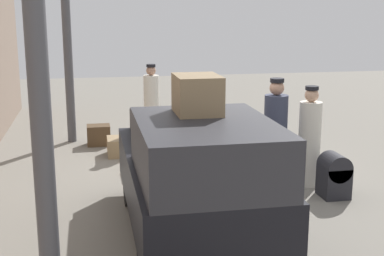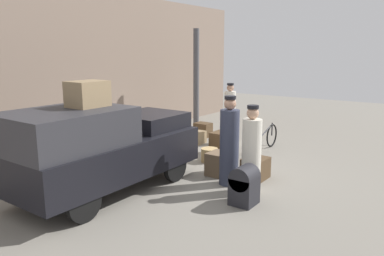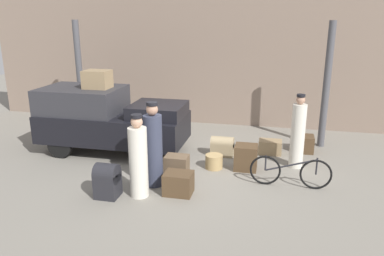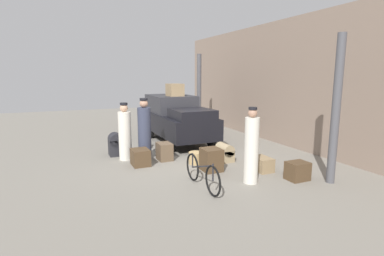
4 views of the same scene
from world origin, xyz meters
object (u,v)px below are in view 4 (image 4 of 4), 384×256
truck (177,117)px  trunk_on_truck_roof (175,90)px  porter_standing_middle (251,148)px  trunk_large_brown (164,151)px  porter_lifting_near_truck (125,134)px  suitcase_tan_flat (116,144)px  suitcase_black_upright (211,160)px  bicycle (202,173)px  trunk_wicker_pale (140,157)px  suitcase_small_leather (297,171)px  wicker_basket (196,158)px  conductor_in_dark_uniform (144,131)px  trunk_umber_medium (262,164)px  trunk_barrel_dark (225,152)px

truck → trunk_on_truck_roof: size_ratio=5.83×
porter_standing_middle → trunk_large_brown: (-2.69, -1.26, -0.58)m
porter_lifting_near_truck → suitcase_tan_flat: (-0.62, -0.18, -0.42)m
trunk_on_truck_roof → suitcase_black_upright: bearing=-6.7°
bicycle → trunk_wicker_pale: bearing=-159.4°
suitcase_tan_flat → suitcase_black_upright: size_ratio=1.19×
truck → suitcase_black_upright: truck is taller
trunk_wicker_pale → suitcase_black_upright: 2.05m
trunk_large_brown → suitcase_small_leather: size_ratio=1.03×
wicker_basket → porter_lifting_near_truck: 2.27m
conductor_in_dark_uniform → trunk_large_brown: bearing=52.6°
trunk_umber_medium → suitcase_black_upright: (-0.55, -1.24, 0.12)m
truck → suitcase_tan_flat: (1.12, -2.54, -0.57)m
suitcase_black_upright → trunk_on_truck_roof: size_ratio=0.91×
wicker_basket → conductor_in_dark_uniform: bearing=-133.0°
wicker_basket → trunk_umber_medium: (1.31, 1.35, 0.01)m
trunk_on_truck_roof → porter_lifting_near_truck: bearing=-50.1°
trunk_large_brown → porter_standing_middle: bearing=25.0°
wicker_basket → trunk_large_brown: bearing=-136.4°
bicycle → truck: bearing=165.4°
trunk_wicker_pale → trunk_on_truck_roof: 3.86m
suitcase_black_upright → suitcase_small_leather: suitcase_black_upright is taller
suitcase_small_leather → porter_standing_middle: bearing=-104.7°
trunk_on_truck_roof → trunk_wicker_pale: bearing=-37.4°
trunk_wicker_pale → suitcase_black_upright: bearing=52.3°
suitcase_black_upright → trunk_large_brown: bearing=-151.5°
porter_lifting_near_truck → suitcase_black_upright: 2.81m
trunk_large_brown → suitcase_small_leather: bearing=38.9°
trunk_umber_medium → suitcase_tan_flat: bearing=-133.9°
trunk_wicker_pale → suitcase_black_upright: (1.26, 1.62, 0.07)m
conductor_in_dark_uniform → trunk_barrel_dark: 2.52m
trunk_umber_medium → trunk_on_truck_roof: bearing=-170.4°
suitcase_tan_flat → suitcase_small_leather: size_ratio=1.42×
wicker_basket → suitcase_tan_flat: size_ratio=0.58×
truck → trunk_umber_medium: (4.31, 0.77, -0.75)m
trunk_large_brown → suitcase_black_upright: (1.51, 0.82, 0.04)m
conductor_in_dark_uniform → trunk_on_truck_roof: (-2.10, 1.79, 1.12)m
truck → porter_standing_middle: (4.95, -0.03, -0.10)m
trunk_umber_medium → suitcase_black_upright: suitcase_black_upright is taller
trunk_umber_medium → suitcase_small_leather: bearing=21.0°
conductor_in_dark_uniform → trunk_large_brown: 0.87m
bicycle → suitcase_black_upright: bicycle is taller
bicycle → wicker_basket: size_ratio=4.10×
conductor_in_dark_uniform → truck: bearing=136.3°
trunk_large_brown → trunk_wicker_pale: bearing=-72.7°
conductor_in_dark_uniform → trunk_on_truck_roof: trunk_on_truck_roof is taller
bicycle → trunk_on_truck_roof: trunk_on_truck_roof is taller
conductor_in_dark_uniform → suitcase_small_leather: 4.51m
conductor_in_dark_uniform → trunk_wicker_pale: 0.94m
suitcase_tan_flat → trunk_on_truck_roof: bearing=118.1°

